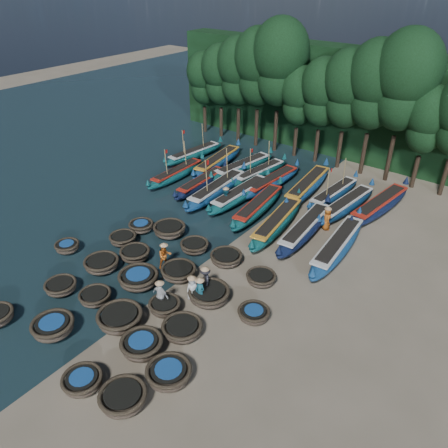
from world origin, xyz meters
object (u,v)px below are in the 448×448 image
Objects in this scene: coracle_24 at (261,278)px; long_boat_10 at (218,161)px; coracle_3 at (82,381)px; coracle_13 at (165,306)px; coracle_14 at (182,328)px; coracle_5 at (61,286)px; coracle_6 at (95,296)px; long_boat_12 at (259,173)px; long_boat_14 at (307,186)px; long_boat_15 at (334,193)px; long_boat_13 at (272,182)px; coracle_16 at (135,254)px; fisherman_0 at (192,288)px; fisherman_2 at (165,255)px; long_boat_3 at (217,189)px; coracle_8 at (142,345)px; fisherman_1 at (200,290)px; long_boat_6 at (277,222)px; long_boat_16 at (347,204)px; coracle_23 at (226,258)px; fisherman_6 at (327,218)px; long_boat_2 at (202,182)px; coracle_18 at (209,294)px; coracle_17 at (179,271)px; coracle_20 at (141,226)px; long_boat_7 at (305,228)px; coracle_2 at (53,326)px; long_boat_8 at (337,245)px; coracle_21 at (169,229)px; coracle_4 at (123,397)px; coracle_11 at (102,264)px; fisherman_4 at (161,294)px; coracle_22 at (194,246)px; long_boat_17 at (380,205)px; fisherman_3 at (205,279)px; long_boat_5 at (258,206)px; long_boat_1 at (177,173)px; coracle_7 at (120,318)px; long_boat_11 at (243,167)px; fisherman_5 at (226,197)px; coracle_12 at (138,278)px.

long_boat_10 is at bearing 137.11° from coracle_24.
coracle_3 is 0.88× the size of coracle_13.
long_boat_10 reaches higher than coracle_14.
coracle_6 is at bearing 16.17° from coracle_5.
long_boat_12 reaches higher than long_boat_14.
long_boat_13 is at bearing -162.32° from long_boat_15.
coracle_16 is at bearing 156.10° from coracle_14.
long_boat_10 is at bearing 48.84° from fisherman_0.
coracle_6 is 1.15× the size of fisherman_2.
coracle_8 is at bearing -68.37° from long_boat_3.
long_boat_13 is at bearing 110.38° from fisherman_1.
long_boat_16 is at bearing 55.05° from long_boat_6.
fisherman_6 reaches higher than coracle_23.
long_boat_2 is 4.17× the size of fisherman_0.
coracle_18 is 3.46m from coracle_24.
coracle_6 is at bearing -115.78° from coracle_17.
long_boat_13 is (3.62, 11.64, 0.14)m from coracle_20.
coracle_2 is at bearing -113.91° from long_boat_7.
coracle_17 is 14.73m from long_boat_16.
long_boat_8 reaches higher than long_boat_7.
coracle_21 reaches higher than coracle_18.
coracle_6 is at bearing 151.24° from coracle_4.
long_boat_7 is at bearing 88.30° from coracle_14.
coracle_11 is 5.51m from fisherman_4.
coracle_3 is 0.98× the size of coracle_22.
fisherman_3 is at bearing -99.53° from long_boat_17.
long_boat_12 is (-3.40, 5.23, -0.06)m from long_boat_5.
long_boat_1 reaches higher than fisherman_2.
coracle_13 is 4.10m from fisherman_2.
coracle_5 is 4.86m from coracle_7.
coracle_6 is 1.05× the size of coracle_13.
coracle_14 is 0.95× the size of coracle_18.
coracle_6 is 4.12m from coracle_13.
coracle_16 is 0.27× the size of long_boat_7.
long_boat_11 reaches higher than coracle_8.
coracle_23 is 0.28× the size of long_boat_13.
long_boat_3 is 1.02× the size of long_boat_7.
long_boat_10 is 7.66m from fisherman_5.
fisherman_1 is at bearing 85.74° from coracle_3.
long_boat_13 is at bearing 84.46° from coracle_16.
coracle_13 is at bearing -65.65° from long_boat_12.
long_boat_16 reaches higher than coracle_12.
fisherman_1 is (3.24, -10.65, 0.38)m from long_boat_5.
long_boat_16 is (0.32, 11.37, 0.20)m from coracle_24.
long_boat_14 is (0.71, 14.94, 0.20)m from coracle_17.
coracle_18 is (7.17, 1.85, 0.03)m from coracle_11.
coracle_7 is 1.32× the size of coracle_24.
long_boat_5 reaches higher than coracle_23.
long_boat_6 is at bearing 73.08° from coracle_12.
fisherman_4 is (-0.66, -11.05, 0.38)m from long_boat_6.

